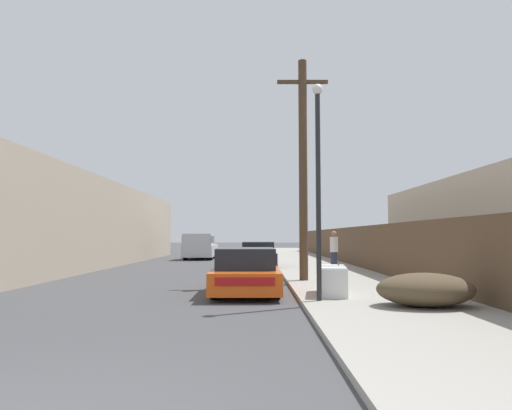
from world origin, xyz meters
TOP-DOWN VIEW (x-y plane):
  - sidewalk_curb at (5.30, 23.50)m, footprint 4.20×63.00m
  - discarded_fridge at (4.11, 8.57)m, footprint 0.94×1.76m
  - parked_sports_car_red at (1.84, 9.91)m, footprint 1.90×4.69m
  - car_parked_mid at (2.24, 19.92)m, footprint 1.81×4.61m
  - pickup_truck at (-1.84, 29.08)m, footprint 2.10×5.50m
  - utility_pole at (3.79, 12.45)m, footprint 1.80×0.30m
  - street_lamp at (3.63, 7.47)m, footprint 0.26×0.26m
  - brush_pile at (5.82, 6.59)m, footprint 2.12×1.52m
  - wooden_fence at (7.25, 22.17)m, footprint 0.08×45.09m
  - building_left_block at (-8.82, 22.74)m, footprint 7.00×27.35m
  - building_right_house at (12.05, 14.30)m, footprint 6.00×12.25m
  - pedestrian at (5.50, 16.31)m, footprint 0.34×0.34m

SIDE VIEW (x-z plane):
  - sidewalk_curb at x=5.30m, z-range 0.00..0.12m
  - brush_pile at x=5.82m, z-range 0.12..0.84m
  - discarded_fridge at x=4.11m, z-range 0.11..0.87m
  - parked_sports_car_red at x=1.84m, z-range -0.06..1.24m
  - car_parked_mid at x=2.24m, z-range -0.04..1.31m
  - pickup_truck at x=-1.84m, z-range 0.00..1.79m
  - pedestrian at x=5.50m, z-range 0.15..1.88m
  - wooden_fence at x=7.25m, z-range 0.12..2.12m
  - building_right_house at x=12.05m, z-range 0.00..3.76m
  - building_left_block at x=-8.82m, z-range 0.00..4.52m
  - street_lamp at x=3.63m, z-range 0.51..5.72m
  - utility_pole at x=3.79m, z-range 0.23..8.00m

